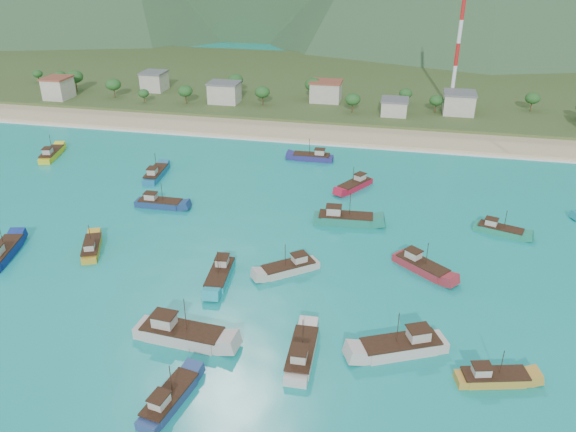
% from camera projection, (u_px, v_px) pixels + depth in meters
% --- Properties ---
extents(ground, '(600.00, 600.00, 0.00)m').
position_uv_depth(ground, '(229.00, 274.00, 97.35)').
color(ground, '#0B8372').
rests_on(ground, ground).
extents(beach, '(400.00, 18.00, 1.20)m').
position_uv_depth(beach, '(309.00, 132.00, 166.31)').
color(beach, beige).
rests_on(beach, ground).
extents(land, '(400.00, 110.00, 2.40)m').
position_uv_depth(land, '(336.00, 84.00, 219.56)').
color(land, '#385123').
rests_on(land, ground).
extents(surf_line, '(400.00, 2.50, 0.08)m').
position_uv_depth(surf_line, '(303.00, 143.00, 158.02)').
color(surf_line, white).
rests_on(surf_line, ground).
extents(village, '(205.99, 25.75, 6.80)m').
position_uv_depth(village, '(352.00, 99.00, 182.53)').
color(village, beige).
rests_on(village, ground).
extents(vegetation, '(274.55, 25.25, 7.77)m').
position_uv_depth(vegetation, '(305.00, 94.00, 186.49)').
color(vegetation, '#235623').
rests_on(vegetation, ground).
extents(radio_tower, '(1.20, 1.20, 41.42)m').
position_uv_depth(radio_tower, '(458.00, 43.00, 173.85)').
color(radio_tower, red).
rests_on(radio_tower, ground).
extents(boat_0, '(13.56, 4.99, 7.85)m').
position_uv_depth(boat_0, '(181.00, 334.00, 80.98)').
color(boat_0, '#BEB3AB').
rests_on(boat_0, ground).
extents(boat_1, '(5.99, 12.04, 6.83)m').
position_uv_depth(boat_1, '(3.00, 253.00, 101.85)').
color(boat_1, navy).
rests_on(boat_1, ground).
extents(boat_2, '(12.82, 8.49, 7.34)m').
position_uv_depth(boat_2, '(402.00, 347.00, 78.69)').
color(boat_2, beige).
rests_on(boat_2, ground).
extents(boat_3, '(9.83, 5.47, 5.57)m').
position_uv_depth(boat_3, '(499.00, 231.00, 110.10)').
color(boat_3, '#1A8362').
rests_on(boat_3, ground).
extents(boat_5, '(6.29, 9.76, 5.57)m').
position_uv_depth(boat_5, '(92.00, 248.00, 103.87)').
color(boat_5, gold).
rests_on(boat_5, ground).
extents(boat_6, '(10.32, 9.07, 6.30)m').
position_uv_depth(boat_6, '(421.00, 267.00, 97.94)').
color(boat_6, maroon).
rests_on(boat_6, ground).
extents(boat_7, '(12.43, 4.43, 7.22)m').
position_uv_depth(boat_7, '(345.00, 219.00, 113.77)').
color(boat_7, '#1A7760').
rests_on(boat_7, ground).
extents(boat_9, '(9.93, 5.05, 5.63)m').
position_uv_depth(boat_9, '(493.00, 378.00, 73.56)').
color(boat_9, '#BC8B31').
rests_on(boat_9, ground).
extents(boat_13, '(4.10, 10.98, 6.35)m').
position_uv_depth(boat_13, '(220.00, 275.00, 95.50)').
color(boat_13, '#1FA0B3').
rests_on(boat_13, ground).
extents(boat_14, '(3.56, 11.10, 6.51)m').
position_uv_depth(boat_14, '(302.00, 354.00, 77.48)').
color(boat_14, beige).
rests_on(boat_14, ground).
extents(boat_15, '(10.51, 3.24, 6.19)m').
position_uv_depth(boat_15, '(312.00, 157.00, 145.68)').
color(boat_15, navy).
rests_on(boat_15, ground).
extents(boat_16, '(10.07, 8.71, 6.11)m').
position_uv_depth(boat_16, '(289.00, 268.00, 97.53)').
color(boat_16, '#BCB7AA').
rests_on(boat_16, ground).
extents(boat_19, '(4.83, 10.47, 5.96)m').
position_uv_depth(boat_19, '(169.00, 400.00, 70.09)').
color(boat_19, navy).
rests_on(boat_19, ground).
extents(boat_21, '(4.09, 10.91, 6.30)m').
position_uv_depth(boat_21, '(156.00, 174.00, 135.36)').
color(boat_21, '#1B6696').
rests_on(boat_21, ground).
extents(boat_23, '(10.33, 3.16, 6.08)m').
position_uv_depth(boat_23, '(160.00, 204.00, 120.82)').
color(boat_23, navy).
rests_on(boat_23, ground).
extents(boat_26, '(5.36, 11.16, 6.34)m').
position_uv_depth(boat_26, '(52.00, 154.00, 147.53)').
color(boat_26, yellow).
rests_on(boat_26, ground).
extents(boat_27, '(7.76, 10.20, 5.97)m').
position_uv_depth(boat_27, '(355.00, 185.00, 129.59)').
color(boat_27, red).
rests_on(boat_27, ground).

